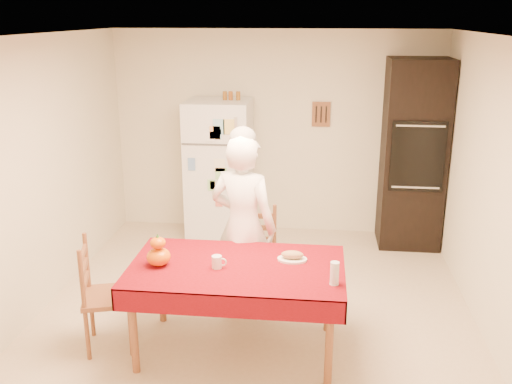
% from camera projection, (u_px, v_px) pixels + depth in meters
% --- Properties ---
extents(floor, '(4.50, 4.50, 0.00)m').
position_uv_depth(floor, '(255.00, 314.00, 5.30)').
color(floor, '#C7AF8F').
rests_on(floor, ground).
extents(room_shell, '(4.02, 4.52, 2.51)m').
position_uv_depth(room_shell, '(255.00, 143.00, 4.81)').
color(room_shell, beige).
rests_on(room_shell, ground).
extents(refrigerator, '(0.75, 0.74, 1.70)m').
position_uv_depth(refrigerator, '(220.00, 171.00, 6.90)').
color(refrigerator, white).
rests_on(refrigerator, floor).
extents(oven_cabinet, '(0.70, 0.62, 2.20)m').
position_uv_depth(oven_cabinet, '(413.00, 155.00, 6.62)').
color(oven_cabinet, black).
rests_on(oven_cabinet, floor).
extents(dining_table, '(1.70, 1.00, 0.76)m').
position_uv_depth(dining_table, '(237.00, 274.00, 4.53)').
color(dining_table, brown).
rests_on(dining_table, floor).
extents(chair_far, '(0.46, 0.44, 0.95)m').
position_uv_depth(chair_far, '(256.00, 253.00, 5.38)').
color(chair_far, brown).
rests_on(chair_far, floor).
extents(chair_left, '(0.50, 0.52, 0.95)m').
position_uv_depth(chair_left, '(100.00, 291.00, 4.64)').
color(chair_left, brown).
rests_on(chair_left, floor).
extents(seated_woman, '(0.71, 0.57, 1.70)m').
position_uv_depth(seated_woman, '(243.00, 227.00, 5.07)').
color(seated_woman, white).
rests_on(seated_woman, floor).
extents(coffee_mug, '(0.08, 0.08, 0.10)m').
position_uv_depth(coffee_mug, '(217.00, 262.00, 4.46)').
color(coffee_mug, silver).
rests_on(coffee_mug, dining_table).
extents(pumpkin_lower, '(0.19, 0.19, 0.14)m').
position_uv_depth(pumpkin_lower, '(159.00, 257.00, 4.50)').
color(pumpkin_lower, red).
rests_on(pumpkin_lower, dining_table).
extents(pumpkin_upper, '(0.12, 0.12, 0.09)m').
position_uv_depth(pumpkin_upper, '(158.00, 243.00, 4.46)').
color(pumpkin_upper, '#ED5F05').
rests_on(pumpkin_upper, pumpkin_lower).
extents(wine_glass, '(0.07, 0.07, 0.18)m').
position_uv_depth(wine_glass, '(335.00, 273.00, 4.17)').
color(wine_glass, silver).
rests_on(wine_glass, dining_table).
extents(bread_plate, '(0.24, 0.24, 0.02)m').
position_uv_depth(bread_plate, '(292.00, 259.00, 4.60)').
color(bread_plate, white).
rests_on(bread_plate, dining_table).
extents(bread_loaf, '(0.18, 0.10, 0.06)m').
position_uv_depth(bread_loaf, '(292.00, 255.00, 4.59)').
color(bread_loaf, '#AC7D54').
rests_on(bread_loaf, bread_plate).
extents(spice_jar_left, '(0.05, 0.05, 0.10)m').
position_uv_depth(spice_jar_left, '(225.00, 96.00, 6.67)').
color(spice_jar_left, brown).
rests_on(spice_jar_left, refrigerator).
extents(spice_jar_mid, '(0.05, 0.05, 0.10)m').
position_uv_depth(spice_jar_mid, '(231.00, 96.00, 6.66)').
color(spice_jar_mid, '#964E1B').
rests_on(spice_jar_mid, refrigerator).
extents(spice_jar_right, '(0.05, 0.05, 0.10)m').
position_uv_depth(spice_jar_right, '(238.00, 96.00, 6.65)').
color(spice_jar_right, '#8C5719').
rests_on(spice_jar_right, refrigerator).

